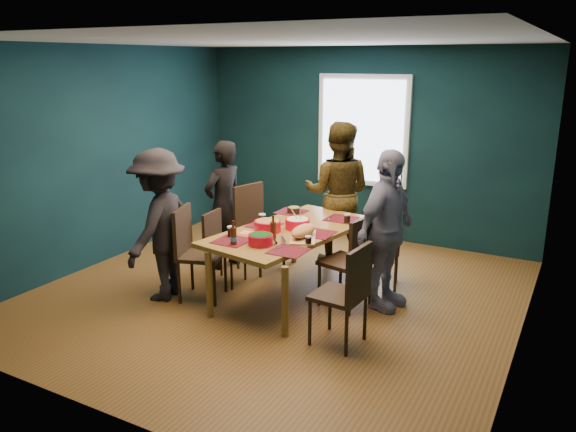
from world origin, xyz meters
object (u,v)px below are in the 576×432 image
chair_left_near (193,246)px  bowl_salad (268,226)px  dining_table (290,236)px  person_back (338,193)px  chair_left_far (255,220)px  chair_right_mid (353,255)px  person_right (386,231)px  person_far_left (224,205)px  chair_left_mid (219,242)px  bowl_herbs (261,239)px  chair_right_near (348,288)px  person_near_left (160,225)px  cutting_board (303,232)px  chair_right_far (389,241)px  bowl_dumpling (298,223)px

chair_left_near → bowl_salad: (0.70, 0.40, 0.22)m
dining_table → person_back: bearing=99.3°
chair_left_far → chair_right_mid: chair_left_far is taller
chair_left_near → chair_left_far: bearing=67.5°
person_right → bowl_salad: 1.25m
chair_left_far → person_far_left: size_ratio=0.66×
person_back → person_right: 1.46m
bowl_salad → chair_left_mid: bearing=172.2°
chair_left_mid → person_back: 1.64m
bowl_salad → bowl_herbs: size_ratio=1.15×
chair_right_near → person_near_left: person_near_left is taller
person_near_left → bowl_herbs: (1.17, 0.14, -0.01)m
person_back → person_near_left: bearing=43.8°
person_right → cutting_board: size_ratio=2.59×
chair_left_near → person_back: (0.89, 1.81, 0.31)m
dining_table → person_right: (1.02, 0.17, 0.16)m
person_far_left → bowl_herbs: 1.48m
person_far_left → bowl_herbs: (1.12, -0.97, 0.01)m
person_far_left → cutting_board: 1.51m
chair_right_mid → chair_right_near: 0.82m
chair_left_mid → chair_right_near: bearing=-25.3°
chair_left_mid → chair_right_far: chair_right_far is taller
chair_left_mid → person_near_left: person_near_left is taller
person_back → chair_right_far: bearing=135.2°
person_near_left → bowl_herbs: size_ratio=6.55×
chair_right_near → bowl_dumpling: size_ratio=3.58×
chair_left_far → chair_right_far: bearing=22.6°
dining_table → bowl_herbs: (-0.01, -0.60, 0.13)m
chair_right_far → person_right: 0.65m
chair_left_mid → person_right: person_right is taller
bowl_salad → bowl_herbs: bowl_salad is taller
chair_right_near → bowl_herbs: size_ratio=3.84×
person_near_left → chair_left_near: bearing=107.2°
person_near_left → cutting_board: bearing=99.9°
chair_right_mid → bowl_dumpling: bearing=-173.7°
chair_left_mid → bowl_herbs: 1.07m
person_far_left → chair_right_far: bearing=111.7°
chair_right_near → person_near_left: bearing=-176.4°
dining_table → chair_right_far: (0.88, 0.74, -0.13)m
person_near_left → bowl_salad: 1.15m
chair_right_far → chair_left_far: bearing=171.2°
chair_left_far → chair_left_mid: 0.63m
chair_left_near → bowl_dumpling: size_ratio=3.76×
chair_left_far → chair_right_far: chair_left_far is taller
chair_left_mid → bowl_dumpling: size_ratio=3.13×
person_near_left → bowl_herbs: bearing=86.7°
person_right → bowl_dumpling: bearing=107.1°
bowl_dumpling → bowl_herbs: size_ratio=1.07×
chair_right_far → chair_right_near: 1.53m
chair_left_near → person_back: person_back is taller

